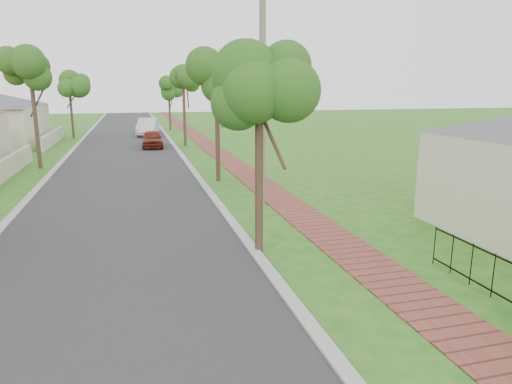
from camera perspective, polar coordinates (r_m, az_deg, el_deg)
name	(u,v)px	position (r m, az deg, el deg)	size (l,w,h in m)	color
road	(124,171)	(25.87, -16.23, 2.56)	(7.00, 120.00, 0.02)	#28282B
kerb_right	(191,168)	(26.04, -8.18, 3.02)	(0.30, 120.00, 0.10)	#9E9E99
kerb_left	(51,174)	(26.21, -24.22, 2.06)	(0.30, 120.00, 0.10)	#9E9E99
sidewalk	(236,166)	(26.47, -2.58, 3.30)	(1.50, 120.00, 0.03)	brown
street_trees	(122,86)	(32.32, -16.36, 12.63)	(10.70, 37.65, 5.89)	#382619
parked_car_red	(152,139)	(35.33, -12.83, 6.48)	(1.52, 3.78, 1.29)	#5F1B0E
parked_car_white	(148,127)	(44.42, -13.37, 7.91)	(1.68, 4.82, 1.59)	silver
near_tree	(259,98)	(11.94, 0.40, 11.68)	(2.04, 2.04, 5.24)	#382619
utility_pole	(262,94)	(17.14, 0.80, 12.11)	(1.20, 0.24, 8.25)	#706857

